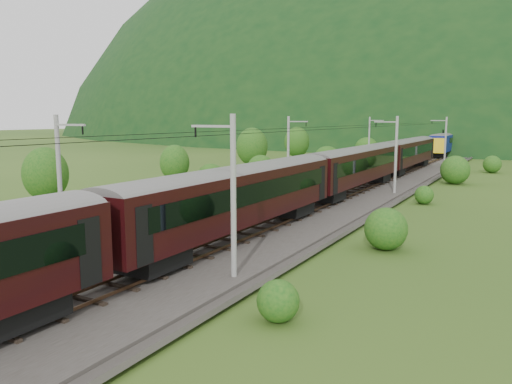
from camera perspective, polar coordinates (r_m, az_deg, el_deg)
The scene contains 15 objects.
ground at distance 28.88m, azimuth -13.15°, elevation -8.05°, with size 600.00×600.00×0.00m, color #2A4816.
railbed at distance 36.58m, azimuth -2.54°, elevation -4.10°, with size 14.00×220.00×0.30m, color #38332D.
track_left at distance 37.82m, azimuth -5.64°, elevation -3.37°, with size 2.40×220.00×0.27m.
track_right at distance 35.35m, azimuth 0.78°, elevation -4.17°, with size 2.40×220.00×0.27m.
catenary_left at distance 58.09m, azimuth 3.77°, elevation 4.89°, with size 2.54×192.28×8.00m.
catenary_right at distance 53.96m, azimuth 15.62°, elevation 4.32°, with size 2.54×192.28×8.00m.
overhead_wires at distance 35.72m, azimuth -2.61°, elevation 6.85°, with size 4.83×198.00×0.03m.
mountain_main at distance 281.07m, azimuth 25.58°, elevation 5.98°, with size 504.00×360.00×244.00m, color black.
mountain_ridge at distance 349.21m, azimuth 5.90°, elevation 7.08°, with size 336.00×280.00×132.00m, color black.
train at distance 42.42m, azimuth 6.30°, elevation 2.50°, with size 3.18×151.99×5.54m.
hazard_post_near at distance 68.08m, azimuth 12.79°, elevation 2.24°, with size 0.14×0.14×1.34m, color red.
hazard_post_far at distance 64.80m, azimuth 12.53°, elevation 2.03°, with size 0.16×0.16×1.54m, color red.
signal at distance 88.45m, azimuth 14.27°, elevation 3.89°, with size 0.22×0.22×1.98m.
vegetation_left at distance 57.94m, azimuth -7.36°, elevation 3.06°, with size 13.78×145.31×6.69m.
vegetation_right at distance 35.19m, azimuth 16.26°, elevation -2.91°, with size 6.07×101.07×3.18m.
Camera 1 is at (18.86, -20.32, 8.09)m, focal length 35.00 mm.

